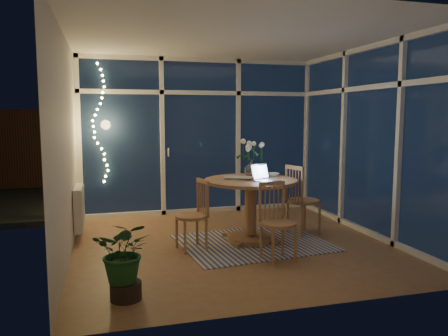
% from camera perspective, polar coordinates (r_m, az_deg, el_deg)
% --- Properties ---
extents(floor, '(4.00, 4.00, 0.00)m').
position_cam_1_polar(floor, '(5.74, 1.25, -9.82)').
color(floor, '#8E5B3E').
rests_on(floor, ground).
extents(ceiling, '(4.00, 4.00, 0.00)m').
position_cam_1_polar(ceiling, '(5.58, 1.33, 16.70)').
color(ceiling, silver).
rests_on(ceiling, wall_back).
extents(wall_back, '(4.00, 0.04, 2.60)m').
position_cam_1_polar(wall_back, '(7.44, -3.11, 4.15)').
color(wall_back, beige).
rests_on(wall_back, floor).
extents(wall_front, '(4.00, 0.04, 2.60)m').
position_cam_1_polar(wall_front, '(3.64, 10.30, 1.36)').
color(wall_front, beige).
rests_on(wall_front, floor).
extents(wall_left, '(0.04, 4.00, 2.60)m').
position_cam_1_polar(wall_left, '(5.30, -19.95, 2.72)').
color(wall_left, beige).
rests_on(wall_left, floor).
extents(wall_right, '(0.04, 4.00, 2.60)m').
position_cam_1_polar(wall_right, '(6.37, 18.83, 3.37)').
color(wall_right, beige).
rests_on(wall_right, floor).
extents(window_wall_back, '(4.00, 0.10, 2.60)m').
position_cam_1_polar(window_wall_back, '(7.41, -3.05, 4.14)').
color(window_wall_back, white).
rests_on(window_wall_back, floor).
extents(window_wall_right, '(0.10, 4.00, 2.60)m').
position_cam_1_polar(window_wall_right, '(6.35, 18.53, 3.37)').
color(window_wall_right, white).
rests_on(window_wall_right, floor).
extents(radiator, '(0.10, 0.70, 0.58)m').
position_cam_1_polar(radiator, '(6.30, -18.42, -4.91)').
color(radiator, silver).
rests_on(radiator, wall_left).
extents(fairy_lights, '(0.24, 0.10, 1.85)m').
position_cam_1_polar(fairy_lights, '(7.15, -16.01, 5.60)').
color(fairy_lights, '#FFD866').
rests_on(fairy_lights, window_wall_back).
extents(garden_patio, '(12.00, 6.00, 0.10)m').
position_cam_1_polar(garden_patio, '(10.61, -3.85, -2.47)').
color(garden_patio, black).
rests_on(garden_patio, ground).
extents(garden_fence, '(11.00, 0.08, 1.80)m').
position_cam_1_polar(garden_fence, '(10.91, -6.99, 2.83)').
color(garden_fence, '#391F15').
rests_on(garden_fence, ground).
extents(neighbour_roof, '(7.00, 3.00, 2.20)m').
position_cam_1_polar(neighbour_roof, '(13.91, -7.64, 9.01)').
color(neighbour_roof, '#32343C').
rests_on(neighbour_roof, ground).
extents(garden_shrubs, '(0.90, 0.90, 0.90)m').
position_cam_1_polar(garden_shrubs, '(8.78, -10.12, -1.12)').
color(garden_shrubs, black).
rests_on(garden_shrubs, ground).
extents(rug, '(1.98, 1.65, 0.01)m').
position_cam_1_polar(rug, '(5.76, 3.78, -9.70)').
color(rug, beige).
rests_on(rug, floor).
extents(dining_table, '(1.33, 1.33, 0.82)m').
position_cam_1_polar(dining_table, '(5.75, 3.48, -5.55)').
color(dining_table, '#A9714C').
rests_on(dining_table, floor).
extents(chair_left, '(0.48, 0.48, 0.88)m').
position_cam_1_polar(chair_left, '(5.39, -4.31, -6.09)').
color(chair_left, '#A9714C').
rests_on(chair_left, floor).
extents(chair_right, '(0.56, 0.56, 0.99)m').
position_cam_1_polar(chair_right, '(6.17, 10.37, -4.03)').
color(chair_right, '#A9714C').
rests_on(chair_right, floor).
extents(chair_front, '(0.47, 0.47, 0.91)m').
position_cam_1_polar(chair_front, '(5.00, 7.11, -6.99)').
color(chair_front, '#A9714C').
rests_on(chair_front, floor).
extents(laptop, '(0.41, 0.39, 0.23)m').
position_cam_1_polar(laptop, '(5.54, 5.63, -0.51)').
color(laptop, silver).
rests_on(laptop, dining_table).
extents(flower_vase, '(0.22, 0.22, 0.21)m').
position_cam_1_polar(flower_vase, '(5.97, 3.66, -0.07)').
color(flower_vase, white).
rests_on(flower_vase, dining_table).
extents(bowl, '(0.17, 0.17, 0.04)m').
position_cam_1_polar(bowl, '(6.02, 6.36, -0.86)').
color(bowl, white).
rests_on(bowl, dining_table).
extents(newspapers, '(0.41, 0.36, 0.02)m').
position_cam_1_polar(newspapers, '(5.74, 2.14, -1.26)').
color(newspapers, silver).
rests_on(newspapers, dining_table).
extents(phone, '(0.11, 0.07, 0.01)m').
position_cam_1_polar(phone, '(5.56, 4.90, -1.62)').
color(phone, black).
rests_on(phone, dining_table).
extents(potted_plant, '(0.64, 0.59, 0.76)m').
position_cam_1_polar(potted_plant, '(4.05, -12.80, -11.45)').
color(potted_plant, '#194720').
rests_on(potted_plant, floor).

